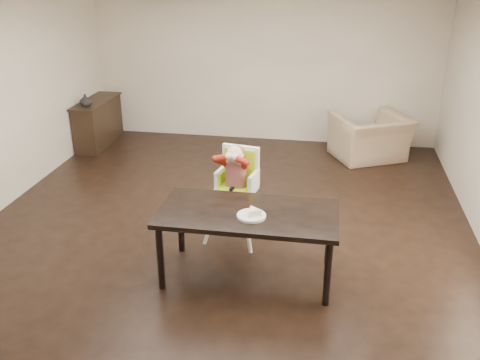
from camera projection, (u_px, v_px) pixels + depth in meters
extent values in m
plane|color=black|center=(224.00, 229.00, 6.55)|extent=(7.00, 7.00, 0.00)
cube|color=beige|center=(264.00, 64.00, 9.19)|extent=(6.00, 0.02, 2.70)
cube|color=beige|center=(92.00, 316.00, 2.85)|extent=(6.00, 0.02, 2.70)
cube|color=black|center=(248.00, 214.00, 5.34)|extent=(1.80, 0.90, 0.05)
cylinder|color=black|center=(160.00, 258.00, 5.28)|extent=(0.07, 0.07, 0.70)
cylinder|color=black|center=(328.00, 273.00, 5.03)|extent=(0.07, 0.07, 0.70)
cylinder|color=black|center=(181.00, 223.00, 5.95)|extent=(0.07, 0.07, 0.70)
cylinder|color=black|center=(329.00, 235.00, 5.70)|extent=(0.07, 0.07, 0.70)
cylinder|color=white|center=(211.00, 219.00, 6.14)|extent=(0.05, 0.05, 0.61)
cylinder|color=white|center=(247.00, 225.00, 6.00)|extent=(0.05, 0.05, 0.61)
cylinder|color=white|center=(225.00, 203.00, 6.52)|extent=(0.05, 0.05, 0.61)
cylinder|color=white|center=(260.00, 209.00, 6.38)|extent=(0.05, 0.05, 0.61)
cube|color=white|center=(236.00, 190.00, 6.14)|extent=(0.50, 0.47, 0.05)
cube|color=#AAD71B|center=(236.00, 187.00, 6.13)|extent=(0.40, 0.39, 0.03)
cube|color=white|center=(241.00, 164.00, 6.19)|extent=(0.44, 0.13, 0.46)
cube|color=#AAD71B|center=(240.00, 166.00, 6.16)|extent=(0.37, 0.09, 0.42)
cube|color=black|center=(232.00, 168.00, 6.12)|extent=(0.07, 0.20, 0.02)
cube|color=black|center=(243.00, 170.00, 6.07)|extent=(0.07, 0.20, 0.02)
cylinder|color=#AF1F14|center=(236.00, 174.00, 6.06)|extent=(0.29, 0.29, 0.30)
sphere|color=beige|center=(235.00, 154.00, 5.95)|extent=(0.23, 0.23, 0.20)
ellipsoid|color=brown|center=(236.00, 152.00, 5.96)|extent=(0.23, 0.22, 0.15)
sphere|color=beige|center=(228.00, 157.00, 5.87)|extent=(0.10, 0.10, 0.09)
sphere|color=beige|center=(235.00, 157.00, 5.84)|extent=(0.10, 0.10, 0.09)
cylinder|color=white|center=(251.00, 216.00, 5.22)|extent=(0.31, 0.31, 0.02)
torus|color=white|center=(251.00, 215.00, 5.21)|extent=(0.31, 0.31, 0.01)
imported|color=tan|center=(371.00, 130.00, 8.60)|extent=(1.32, 1.14, 0.97)
cube|color=black|center=(98.00, 123.00, 9.28)|extent=(0.40, 1.20, 0.76)
cube|color=black|center=(96.00, 101.00, 9.13)|extent=(0.44, 1.26, 0.03)
imported|color=#99999E|center=(85.00, 100.00, 8.74)|extent=(0.25, 0.26, 0.19)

